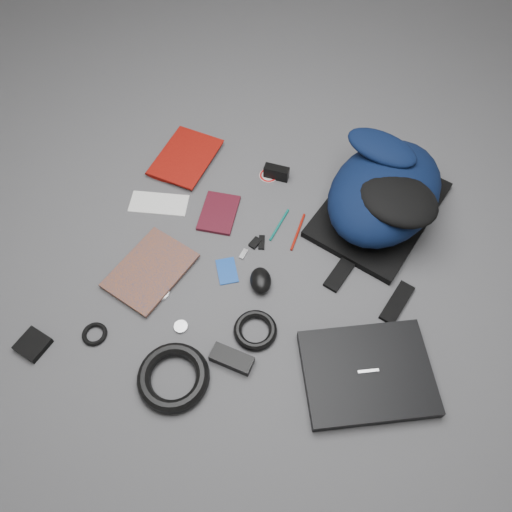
% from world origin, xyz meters
% --- Properties ---
extents(ground, '(4.00, 4.00, 0.00)m').
position_xyz_m(ground, '(0.00, 0.00, 0.00)').
color(ground, '#4F4F51').
rests_on(ground, ground).
extents(backpack, '(0.55, 0.64, 0.23)m').
position_xyz_m(backpack, '(0.38, 0.29, 0.11)').
color(backpack, black).
rests_on(backpack, ground).
extents(laptop, '(0.44, 0.39, 0.04)m').
position_xyz_m(laptop, '(0.41, -0.32, 0.02)').
color(laptop, black).
rests_on(laptop, ground).
extents(textbook_red, '(0.25, 0.30, 0.03)m').
position_xyz_m(textbook_red, '(-0.46, 0.39, 0.01)').
color(textbook_red, maroon).
rests_on(textbook_red, ground).
extents(comic_book, '(0.29, 0.33, 0.02)m').
position_xyz_m(comic_book, '(-0.42, -0.09, 0.01)').
color(comic_book, '#C0570D').
rests_on(comic_book, ground).
extents(envelope, '(0.22, 0.12, 0.00)m').
position_xyz_m(envelope, '(-0.40, 0.15, 0.00)').
color(envelope, white).
rests_on(envelope, ground).
extents(dvd_case, '(0.12, 0.17, 0.01)m').
position_xyz_m(dvd_case, '(-0.17, 0.15, 0.01)').
color(dvd_case, '#380A13').
rests_on(dvd_case, ground).
extents(compact_camera, '(0.09, 0.04, 0.05)m').
position_xyz_m(compact_camera, '(-0.01, 0.37, 0.03)').
color(compact_camera, black).
rests_on(compact_camera, ground).
extents(sticker_disc, '(0.07, 0.07, 0.00)m').
position_xyz_m(sticker_disc, '(-0.04, 0.37, 0.00)').
color(sticker_disc, silver).
rests_on(sticker_disc, ground).
extents(pen_teal, '(0.04, 0.14, 0.01)m').
position_xyz_m(pen_teal, '(0.05, 0.15, 0.00)').
color(pen_teal, '#0A6157').
rests_on(pen_teal, ground).
extents(pen_red, '(0.03, 0.16, 0.01)m').
position_xyz_m(pen_red, '(0.12, 0.14, 0.00)').
color(pen_red, maroon).
rests_on(pen_red, ground).
extents(id_badge, '(0.10, 0.11, 0.00)m').
position_xyz_m(id_badge, '(-0.08, -0.07, 0.00)').
color(id_badge, '#1545A2').
rests_on(id_badge, ground).
extents(usb_black, '(0.03, 0.06, 0.01)m').
position_xyz_m(usb_black, '(0.00, 0.07, 0.00)').
color(usb_black, black).
rests_on(usb_black, ground).
extents(usb_silver, '(0.02, 0.04, 0.01)m').
position_xyz_m(usb_silver, '(-0.05, 0.01, 0.00)').
color(usb_silver, '#B4B4B6').
rests_on(usb_silver, ground).
extents(key_fob, '(0.04, 0.05, 0.01)m').
position_xyz_m(key_fob, '(-0.02, 0.06, 0.01)').
color(key_fob, black).
rests_on(key_fob, ground).
extents(mouse, '(0.09, 0.11, 0.05)m').
position_xyz_m(mouse, '(0.04, -0.09, 0.03)').
color(mouse, black).
rests_on(mouse, ground).
extents(headphone_left, '(0.06, 0.06, 0.01)m').
position_xyz_m(headphone_left, '(-0.27, -0.20, 0.01)').
color(headphone_left, silver).
rests_on(headphone_left, ground).
extents(headphone_right, '(0.05, 0.05, 0.01)m').
position_xyz_m(headphone_right, '(-0.17, -0.29, 0.01)').
color(headphone_right, '#B5B6B8').
rests_on(headphone_right, ground).
extents(cable_coil, '(0.14, 0.14, 0.03)m').
position_xyz_m(cable_coil, '(0.06, -0.26, 0.01)').
color(cable_coil, black).
rests_on(cable_coil, ground).
extents(power_brick, '(0.14, 0.08, 0.03)m').
position_xyz_m(power_brick, '(0.01, -0.36, 0.02)').
color(power_brick, black).
rests_on(power_brick, ground).
extents(power_cord_coil, '(0.25, 0.25, 0.04)m').
position_xyz_m(power_cord_coil, '(-0.14, -0.46, 0.02)').
color(power_cord_coil, black).
rests_on(power_cord_coil, ground).
extents(pouch, '(0.11, 0.11, 0.02)m').
position_xyz_m(pouch, '(-0.59, -0.45, 0.01)').
color(pouch, black).
rests_on(pouch, ground).
extents(earbud_coil, '(0.10, 0.10, 0.01)m').
position_xyz_m(earbud_coil, '(-0.42, -0.38, 0.01)').
color(earbud_coil, black).
rests_on(earbud_coil, ground).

